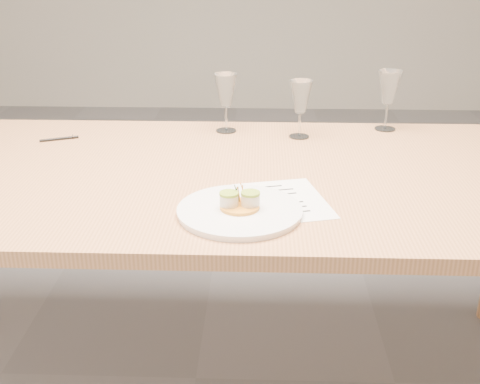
{
  "coord_description": "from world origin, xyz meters",
  "views": [
    {
      "loc": [
        0.21,
        -1.61,
        1.37
      ],
      "look_at": [
        0.16,
        -0.27,
        0.8
      ],
      "focal_mm": 45.0,
      "sensor_mm": 36.0,
      "label": 1
    }
  ],
  "objects_px": {
    "dinner_plate": "(240,210)",
    "dining_table": "(189,192)",
    "wine_glass_2": "(389,89)",
    "recipe_sheet": "(283,201)",
    "wine_glass_0": "(226,91)",
    "ballpoint_pen": "(59,139)",
    "wine_glass_1": "(301,98)"
  },
  "relations": [
    {
      "from": "recipe_sheet",
      "to": "wine_glass_0",
      "type": "bearing_deg",
      "value": 92.33
    },
    {
      "from": "ballpoint_pen",
      "to": "wine_glass_2",
      "type": "relative_size",
      "value": 0.58
    },
    {
      "from": "dining_table",
      "to": "wine_glass_1",
      "type": "height_order",
      "value": "wine_glass_1"
    },
    {
      "from": "ballpoint_pen",
      "to": "wine_glass_1",
      "type": "height_order",
      "value": "wine_glass_1"
    },
    {
      "from": "recipe_sheet",
      "to": "wine_glass_2",
      "type": "bearing_deg",
      "value": 45.01
    },
    {
      "from": "dining_table",
      "to": "wine_glass_0",
      "type": "relative_size",
      "value": 12.03
    },
    {
      "from": "dining_table",
      "to": "ballpoint_pen",
      "type": "bearing_deg",
      "value": 149.96
    },
    {
      "from": "dining_table",
      "to": "wine_glass_0",
      "type": "xyz_separation_m",
      "value": [
        0.09,
        0.38,
        0.21
      ]
    },
    {
      "from": "recipe_sheet",
      "to": "wine_glass_0",
      "type": "xyz_separation_m",
      "value": [
        -0.18,
        0.59,
        0.14
      ]
    },
    {
      "from": "dinner_plate",
      "to": "wine_glass_1",
      "type": "height_order",
      "value": "wine_glass_1"
    },
    {
      "from": "wine_glass_1",
      "to": "dining_table",
      "type": "bearing_deg",
      "value": -135.84
    },
    {
      "from": "ballpoint_pen",
      "to": "wine_glass_2",
      "type": "height_order",
      "value": "wine_glass_2"
    },
    {
      "from": "ballpoint_pen",
      "to": "dining_table",
      "type": "bearing_deg",
      "value": -52.93
    },
    {
      "from": "dinner_plate",
      "to": "ballpoint_pen",
      "type": "relative_size",
      "value": 2.55
    },
    {
      "from": "recipe_sheet",
      "to": "wine_glass_0",
      "type": "distance_m",
      "value": 0.64
    },
    {
      "from": "dinner_plate",
      "to": "dining_table",
      "type": "bearing_deg",
      "value": 118.42
    },
    {
      "from": "ballpoint_pen",
      "to": "wine_glass_0",
      "type": "bearing_deg",
      "value": -10.65
    },
    {
      "from": "dining_table",
      "to": "dinner_plate",
      "type": "height_order",
      "value": "dinner_plate"
    },
    {
      "from": "ballpoint_pen",
      "to": "wine_glass_0",
      "type": "distance_m",
      "value": 0.58
    },
    {
      "from": "ballpoint_pen",
      "to": "wine_glass_2",
      "type": "distance_m",
      "value": 1.12
    },
    {
      "from": "wine_glass_0",
      "to": "wine_glass_1",
      "type": "distance_m",
      "value": 0.26
    },
    {
      "from": "dining_table",
      "to": "wine_glass_2",
      "type": "distance_m",
      "value": 0.8
    },
    {
      "from": "recipe_sheet",
      "to": "wine_glass_1",
      "type": "relative_size",
      "value": 1.62
    },
    {
      "from": "recipe_sheet",
      "to": "wine_glass_2",
      "type": "height_order",
      "value": "wine_glass_2"
    },
    {
      "from": "dining_table",
      "to": "wine_glass_2",
      "type": "bearing_deg",
      "value": 33.59
    },
    {
      "from": "dining_table",
      "to": "wine_glass_0",
      "type": "height_order",
      "value": "wine_glass_0"
    },
    {
      "from": "dining_table",
      "to": "recipe_sheet",
      "type": "height_order",
      "value": "recipe_sheet"
    },
    {
      "from": "dinner_plate",
      "to": "wine_glass_0",
      "type": "distance_m",
      "value": 0.69
    },
    {
      "from": "ballpoint_pen",
      "to": "wine_glass_1",
      "type": "relative_size",
      "value": 0.62
    },
    {
      "from": "recipe_sheet",
      "to": "wine_glass_2",
      "type": "xyz_separation_m",
      "value": [
        0.38,
        0.64,
        0.14
      ]
    },
    {
      "from": "dining_table",
      "to": "ballpoint_pen",
      "type": "distance_m",
      "value": 0.54
    },
    {
      "from": "wine_glass_0",
      "to": "wine_glass_1",
      "type": "height_order",
      "value": "wine_glass_0"
    }
  ]
}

